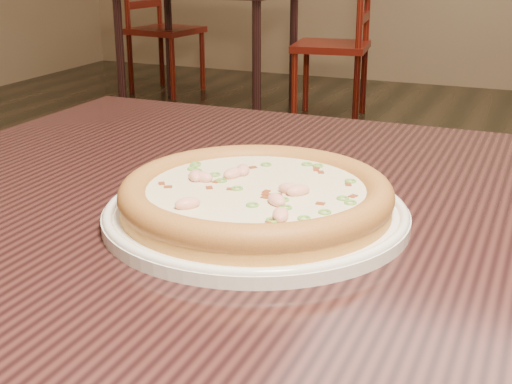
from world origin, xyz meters
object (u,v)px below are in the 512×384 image
at_px(plate, 256,213).
at_px(bg_table_left, 208,4).
at_px(hero_table, 383,311).
at_px(chair_a, 159,29).
at_px(pizza, 256,195).
at_px(chair_b, 341,45).

relative_size(plate, bg_table_left, 0.30).
height_order(hero_table, chair_a, chair_a).
bearing_deg(chair_a, pizza, -58.29).
bearing_deg(bg_table_left, pizza, -62.59).
xyz_separation_m(chair_a, chair_b, (1.41, -0.32, 0.00)).
distance_m(hero_table, bg_table_left, 3.83).
xyz_separation_m(pizza, chair_a, (-2.34, 3.79, -0.34)).
xyz_separation_m(hero_table, bg_table_left, (-1.88, 3.34, 0.00)).
relative_size(plate, chair_a, 0.31).
bearing_deg(bg_table_left, chair_b, 6.12).
height_order(pizza, bg_table_left, pizza).
distance_m(pizza, chair_a, 4.47).
bearing_deg(chair_b, hero_table, -72.87).
height_order(bg_table_left, chair_a, chair_a).
bearing_deg(pizza, hero_table, 22.67).
relative_size(hero_table, bg_table_left, 1.20).
relative_size(hero_table, plate, 4.04).
xyz_separation_m(plate, chair_a, (-2.34, 3.79, -0.32)).
xyz_separation_m(bg_table_left, chair_a, (-0.59, 0.41, -0.22)).
height_order(hero_table, bg_table_left, same).
bearing_deg(hero_table, chair_a, 123.35).
distance_m(bg_table_left, chair_a, 0.75).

